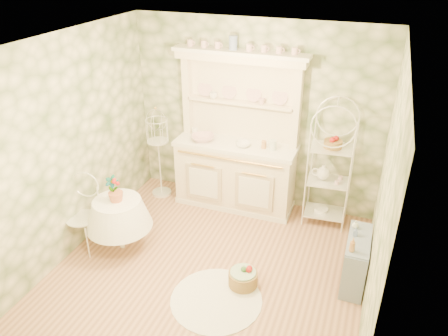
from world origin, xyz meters
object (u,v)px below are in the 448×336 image
(kitchen_dresser, at_px, (236,135))
(bakers_rack, at_px, (331,161))
(floor_basket, at_px, (243,277))
(birdcage_stand, at_px, (159,153))
(side_shelf, at_px, (356,261))
(round_table, at_px, (120,225))
(cafe_chair, at_px, (81,215))

(kitchen_dresser, distance_m, bakers_rack, 1.36)
(kitchen_dresser, height_order, floor_basket, kitchen_dresser)
(bakers_rack, xyz_separation_m, floor_basket, (-0.68, -1.65, -0.83))
(kitchen_dresser, relative_size, birdcage_stand, 1.61)
(bakers_rack, bearing_deg, side_shelf, -70.13)
(side_shelf, height_order, floor_basket, side_shelf)
(side_shelf, height_order, round_table, round_table)
(floor_basket, bearing_deg, side_shelf, 23.03)
(round_table, bearing_deg, birdcage_stand, 96.09)
(kitchen_dresser, xyz_separation_m, bakers_rack, (1.34, 0.00, -0.19))
(kitchen_dresser, relative_size, floor_basket, 6.02)
(cafe_chair, xyz_separation_m, floor_basket, (2.14, 0.03, -0.38))
(bakers_rack, bearing_deg, cafe_chair, -153.79)
(cafe_chair, xyz_separation_m, birdcage_stand, (0.29, 1.56, 0.21))
(birdcage_stand, height_order, floor_basket, birdcage_stand)
(side_shelf, bearing_deg, kitchen_dresser, 142.91)
(kitchen_dresser, bearing_deg, side_shelf, -31.48)
(kitchen_dresser, bearing_deg, floor_basket, -68.02)
(side_shelf, distance_m, birdcage_stand, 3.24)
(floor_basket, bearing_deg, birdcage_stand, 140.41)
(kitchen_dresser, xyz_separation_m, birdcage_stand, (-1.19, -0.12, -0.43))
(round_table, height_order, cafe_chair, cafe_chair)
(kitchen_dresser, height_order, cafe_chair, kitchen_dresser)
(side_shelf, height_order, birdcage_stand, birdcage_stand)
(side_shelf, xyz_separation_m, round_table, (-2.90, -0.38, 0.05))
(cafe_chair, bearing_deg, side_shelf, -2.30)
(side_shelf, bearing_deg, bakers_rack, 108.75)
(kitchen_dresser, height_order, round_table, kitchen_dresser)
(bakers_rack, distance_m, birdcage_stand, 2.54)
(kitchen_dresser, distance_m, side_shelf, 2.34)
(kitchen_dresser, relative_size, cafe_chair, 2.27)
(round_table, xyz_separation_m, birdcage_stand, (-0.15, 1.40, 0.36))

